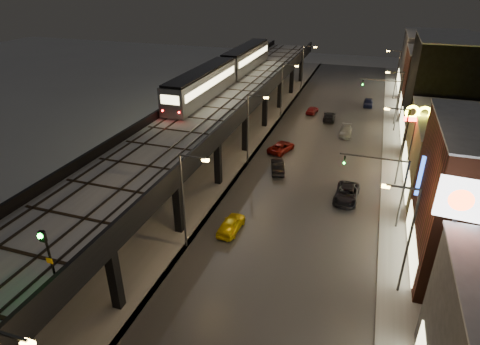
% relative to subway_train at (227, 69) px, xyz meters
% --- Properties ---
extents(road_surface, '(17.00, 120.00, 0.06)m').
position_rel_subway_train_xyz_m(road_surface, '(16.00, -10.15, -8.44)').
color(road_surface, '#46474D').
rests_on(road_surface, ground).
extents(sidewalk_right, '(4.00, 120.00, 0.14)m').
position_rel_subway_train_xyz_m(sidewalk_right, '(26.00, -10.15, -8.40)').
color(sidewalk_right, '#9FA1A8').
rests_on(sidewalk_right, ground).
extents(under_viaduct_pavement, '(11.00, 120.00, 0.06)m').
position_rel_subway_train_xyz_m(under_viaduct_pavement, '(2.50, -10.15, -8.44)').
color(under_viaduct_pavement, '#9FA1A8').
rests_on(under_viaduct_pavement, ground).
extents(elevated_viaduct, '(9.00, 100.00, 6.30)m').
position_rel_subway_train_xyz_m(elevated_viaduct, '(2.50, -13.30, -2.85)').
color(elevated_viaduct, black).
rests_on(elevated_viaduct, ground).
extents(viaduct_trackbed, '(8.40, 100.00, 0.32)m').
position_rel_subway_train_xyz_m(viaduct_trackbed, '(2.49, -13.18, -2.08)').
color(viaduct_trackbed, '#B2B7C1').
rests_on(viaduct_trackbed, elevated_viaduct).
extents(viaduct_parapet_streetside, '(0.30, 100.00, 1.10)m').
position_rel_subway_train_xyz_m(viaduct_parapet_streetside, '(6.85, -13.15, -1.62)').
color(viaduct_parapet_streetside, black).
rests_on(viaduct_parapet_streetside, elevated_viaduct).
extents(viaduct_parapet_far, '(0.30, 100.00, 1.10)m').
position_rel_subway_train_xyz_m(viaduct_parapet_far, '(-1.85, -13.15, -1.62)').
color(viaduct_parapet_far, black).
rests_on(viaduct_parapet_far, elevated_viaduct).
extents(building_c, '(12.20, 15.20, 8.16)m').
position_rel_subway_train_xyz_m(building_c, '(32.49, -13.15, -4.39)').
color(building_c, olive).
rests_on(building_c, ground).
extents(building_d, '(12.20, 13.20, 14.16)m').
position_rel_subway_train_xyz_m(building_d, '(32.49, 2.85, -1.39)').
color(building_d, black).
rests_on(building_d, ground).
extents(building_e, '(12.20, 12.20, 10.16)m').
position_rel_subway_train_xyz_m(building_e, '(32.49, 16.85, -3.39)').
color(building_e, '#52201A').
rests_on(building_e, ground).
extents(building_f, '(12.20, 16.20, 11.16)m').
position_rel_subway_train_xyz_m(building_f, '(32.49, 30.85, -2.89)').
color(building_f, '#4B4B4F').
rests_on(building_f, ground).
extents(streetlight_left_1, '(2.57, 0.28, 9.00)m').
position_rel_subway_train_xyz_m(streetlight_left_1, '(8.07, -32.15, -3.23)').
color(streetlight_left_1, '#38383A').
rests_on(streetlight_left_1, ground).
extents(streetlight_right_1, '(2.56, 0.28, 9.00)m').
position_rel_subway_train_xyz_m(streetlight_right_1, '(25.23, -32.15, -3.23)').
color(streetlight_right_1, '#38383A').
rests_on(streetlight_right_1, ground).
extents(streetlight_left_2, '(2.57, 0.28, 9.00)m').
position_rel_subway_train_xyz_m(streetlight_left_2, '(8.07, -14.15, -3.23)').
color(streetlight_left_2, '#38383A').
rests_on(streetlight_left_2, ground).
extents(streetlight_right_2, '(2.56, 0.28, 9.00)m').
position_rel_subway_train_xyz_m(streetlight_right_2, '(25.23, -14.15, -3.23)').
color(streetlight_right_2, '#38383A').
rests_on(streetlight_right_2, ground).
extents(streetlight_left_3, '(2.57, 0.28, 9.00)m').
position_rel_subway_train_xyz_m(streetlight_left_3, '(8.07, 3.85, -3.23)').
color(streetlight_left_3, '#38383A').
rests_on(streetlight_left_3, ground).
extents(streetlight_right_3, '(2.56, 0.28, 9.00)m').
position_rel_subway_train_xyz_m(streetlight_right_3, '(25.23, 3.85, -3.23)').
color(streetlight_right_3, '#38383A').
rests_on(streetlight_right_3, ground).
extents(streetlight_left_4, '(2.57, 0.28, 9.00)m').
position_rel_subway_train_xyz_m(streetlight_left_4, '(8.07, 21.85, -3.23)').
color(streetlight_left_4, '#38383A').
rests_on(streetlight_left_4, ground).
extents(streetlight_right_4, '(2.56, 0.28, 9.00)m').
position_rel_subway_train_xyz_m(streetlight_right_4, '(25.23, 21.85, -3.23)').
color(streetlight_right_4, '#38383A').
rests_on(streetlight_right_4, ground).
extents(traffic_light_rig_a, '(6.10, 0.34, 7.00)m').
position_rel_subway_train_xyz_m(traffic_light_rig_a, '(24.34, -23.15, -3.97)').
color(traffic_light_rig_a, '#38383A').
rests_on(traffic_light_rig_a, ground).
extents(traffic_light_rig_b, '(6.10, 0.34, 7.00)m').
position_rel_subway_train_xyz_m(traffic_light_rig_b, '(24.34, 6.85, -3.97)').
color(traffic_light_rig_b, '#38383A').
rests_on(traffic_light_rig_b, ground).
extents(subway_train, '(3.11, 37.66, 3.72)m').
position_rel_subway_train_xyz_m(subway_train, '(0.00, 0.00, 0.00)').
color(subway_train, gray).
rests_on(subway_train, viaduct_trackbed).
extents(rail_signal, '(0.39, 0.45, 3.35)m').
position_rel_subway_train_xyz_m(rail_signal, '(6.40, -45.10, 0.53)').
color(rail_signal, black).
rests_on(rail_signal, viaduct_trackbed).
extents(car_taxi, '(1.81, 4.19, 1.41)m').
position_rel_subway_train_xyz_m(car_taxi, '(10.78, -28.68, -7.76)').
color(car_taxi, yellow).
rests_on(car_taxi, ground).
extents(car_near_white, '(2.61, 4.46, 1.39)m').
position_rel_subway_train_xyz_m(car_near_white, '(11.97, -15.23, -7.77)').
color(car_near_white, black).
rests_on(car_near_white, ground).
extents(car_mid_silver, '(3.40, 5.05, 1.29)m').
position_rel_subway_train_xyz_m(car_mid_silver, '(11.02, -9.14, -7.83)').
color(car_mid_silver, maroon).
rests_on(car_mid_silver, ground).
extents(car_mid_dark, '(2.09, 4.58, 1.30)m').
position_rel_subway_train_xyz_m(car_mid_dark, '(15.53, 5.72, -7.82)').
color(car_mid_dark, black).
rests_on(car_mid_dark, ground).
extents(car_far_white, '(1.91, 3.78, 1.23)m').
position_rel_subway_train_xyz_m(car_far_white, '(12.33, 8.31, -7.85)').
color(car_far_white, maroon).
rests_on(car_far_white, ground).
extents(car_onc_dark, '(2.56, 5.21, 1.42)m').
position_rel_subway_train_xyz_m(car_onc_dark, '(20.50, -19.43, -7.76)').
color(car_onc_dark, black).
rests_on(car_onc_dark, ground).
extents(car_onc_white, '(1.83, 4.27, 1.23)m').
position_rel_subway_train_xyz_m(car_onc_white, '(18.70, -0.32, -7.85)').
color(car_onc_white, '#A3A7AC').
rests_on(car_onc_white, ground).
extents(car_onc_red, '(1.63, 3.94, 1.34)m').
position_rel_subway_train_xyz_m(car_onc_red, '(21.21, 15.56, -7.80)').
color(car_onc_red, '#171D43').
rests_on(car_onc_red, ground).
extents(sign_mcdonalds, '(2.73, 0.57, 9.17)m').
position_rel_subway_train_xyz_m(sign_mcdonalds, '(26.50, -13.22, -1.13)').
color(sign_mcdonalds, '#38383A').
rests_on(sign_mcdonalds, ground).
extents(sign_citgo, '(2.49, 0.39, 11.85)m').
position_rel_subway_train_xyz_m(sign_citgo, '(27.00, -35.97, 0.69)').
color(sign_citgo, '#38383A').
rests_on(sign_citgo, ground).
extents(sign_carwash, '(1.58, 0.35, 8.22)m').
position_rel_subway_train_xyz_m(sign_carwash, '(27.00, -24.78, -2.68)').
color(sign_carwash, '#38383A').
rests_on(sign_carwash, ground).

